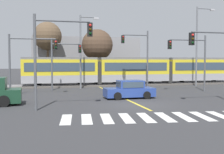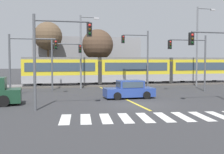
{
  "view_description": "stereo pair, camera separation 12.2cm",
  "coord_description": "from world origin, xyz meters",
  "px_view_note": "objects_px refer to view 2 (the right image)",
  "views": [
    {
      "loc": [
        -6.67,
        -19.25,
        3.17
      ],
      "look_at": [
        -0.13,
        7.08,
        1.6
      ],
      "focal_mm": 45.0,
      "sensor_mm": 36.0,
      "label": 1
    },
    {
      "loc": [
        -6.55,
        -19.28,
        3.17
      ],
      "look_at": [
        -0.13,
        7.08,
        1.6
      ],
      "focal_mm": 45.0,
      "sensor_mm": 36.0,
      "label": 2
    }
  ],
  "objects_px": {
    "traffic_light_near_right": "(218,53)",
    "bare_tree_east": "(98,45)",
    "street_lamp_centre": "(83,47)",
    "bare_tree_west": "(48,36)",
    "traffic_light_near_left": "(55,47)",
    "traffic_light_far_left": "(63,57)",
    "light_rail_tram": "(134,69)",
    "traffic_light_mid_right": "(192,54)",
    "sedan_crossing": "(129,90)",
    "street_lamp_east": "(199,42)",
    "traffic_light_far_right": "(140,51)",
    "traffic_light_mid_left": "(27,55)"
  },
  "relations": [
    {
      "from": "traffic_light_near_left",
      "to": "street_lamp_centre",
      "type": "xyz_separation_m",
      "value": [
        3.61,
        13.42,
        0.68
      ]
    },
    {
      "from": "traffic_light_near_right",
      "to": "bare_tree_west",
      "type": "height_order",
      "value": "bare_tree_west"
    },
    {
      "from": "traffic_light_near_right",
      "to": "bare_tree_east",
      "type": "bearing_deg",
      "value": 103.64
    },
    {
      "from": "traffic_light_far_right",
      "to": "street_lamp_centre",
      "type": "height_order",
      "value": "street_lamp_centre"
    },
    {
      "from": "traffic_light_near_right",
      "to": "traffic_light_near_left",
      "type": "bearing_deg",
      "value": 179.26
    },
    {
      "from": "bare_tree_west",
      "to": "traffic_light_mid_right",
      "type": "bearing_deg",
      "value": -45.91
    },
    {
      "from": "traffic_light_far_right",
      "to": "traffic_light_near_left",
      "type": "relative_size",
      "value": 1.09
    },
    {
      "from": "traffic_light_far_left",
      "to": "traffic_light_mid_right",
      "type": "bearing_deg",
      "value": -19.14
    },
    {
      "from": "traffic_light_far_left",
      "to": "street_lamp_east",
      "type": "relative_size",
      "value": 0.56
    },
    {
      "from": "traffic_light_mid_right",
      "to": "street_lamp_east",
      "type": "xyz_separation_m",
      "value": [
        4.05,
        5.64,
        1.74
      ]
    },
    {
      "from": "traffic_light_mid_right",
      "to": "street_lamp_centre",
      "type": "distance_m",
      "value": 12.03
    },
    {
      "from": "street_lamp_centre",
      "to": "street_lamp_east",
      "type": "relative_size",
      "value": 0.84
    },
    {
      "from": "traffic_light_far_right",
      "to": "street_lamp_centre",
      "type": "bearing_deg",
      "value": 171.99
    },
    {
      "from": "light_rail_tram",
      "to": "traffic_light_far_right",
      "type": "relative_size",
      "value": 4.21
    },
    {
      "from": "traffic_light_mid_right",
      "to": "bare_tree_east",
      "type": "height_order",
      "value": "bare_tree_east"
    },
    {
      "from": "traffic_light_near_left",
      "to": "bare_tree_west",
      "type": "distance_m",
      "value": 22.52
    },
    {
      "from": "traffic_light_mid_left",
      "to": "traffic_light_far_right",
      "type": "bearing_deg",
      "value": 21.22
    },
    {
      "from": "traffic_light_far_left",
      "to": "street_lamp_centre",
      "type": "bearing_deg",
      "value": 28.34
    },
    {
      "from": "traffic_light_far_right",
      "to": "traffic_light_mid_right",
      "type": "bearing_deg",
      "value": -49.92
    },
    {
      "from": "street_lamp_centre",
      "to": "bare_tree_west",
      "type": "xyz_separation_m",
      "value": [
        -3.67,
        8.95,
        1.89
      ]
    },
    {
      "from": "traffic_light_near_left",
      "to": "traffic_light_far_right",
      "type": "bearing_deg",
      "value": 51.03
    },
    {
      "from": "traffic_light_near_left",
      "to": "bare_tree_east",
      "type": "relative_size",
      "value": 0.8
    },
    {
      "from": "bare_tree_east",
      "to": "traffic_light_near_left",
      "type": "bearing_deg",
      "value": -108.05
    },
    {
      "from": "light_rail_tram",
      "to": "traffic_light_far_right",
      "type": "distance_m",
      "value": 4.77
    },
    {
      "from": "traffic_light_near_right",
      "to": "sedan_crossing",
      "type": "bearing_deg",
      "value": 141.14
    },
    {
      "from": "light_rail_tram",
      "to": "traffic_light_mid_right",
      "type": "distance_m",
      "value": 9.74
    },
    {
      "from": "sedan_crossing",
      "to": "bare_tree_east",
      "type": "xyz_separation_m",
      "value": [
        0.41,
        16.42,
        4.69
      ]
    },
    {
      "from": "traffic_light_mid_right",
      "to": "traffic_light_near_right",
      "type": "height_order",
      "value": "traffic_light_mid_right"
    },
    {
      "from": "traffic_light_far_right",
      "to": "traffic_light_near_right",
      "type": "relative_size",
      "value": 1.17
    },
    {
      "from": "street_lamp_centre",
      "to": "traffic_light_near_left",
      "type": "bearing_deg",
      "value": -105.06
    },
    {
      "from": "traffic_light_mid_left",
      "to": "bare_tree_west",
      "type": "xyz_separation_m",
      "value": [
        2.03,
        14.61,
        2.9
      ]
    },
    {
      "from": "traffic_light_near_right",
      "to": "bare_tree_east",
      "type": "height_order",
      "value": "bare_tree_east"
    },
    {
      "from": "sedan_crossing",
      "to": "street_lamp_east",
      "type": "xyz_separation_m",
      "value": [
        11.89,
        9.1,
        4.88
      ]
    },
    {
      "from": "traffic_light_near_left",
      "to": "traffic_light_mid_right",
      "type": "bearing_deg",
      "value": 28.56
    },
    {
      "from": "traffic_light_far_right",
      "to": "bare_tree_east",
      "type": "height_order",
      "value": "bare_tree_east"
    },
    {
      "from": "traffic_light_far_left",
      "to": "street_lamp_east",
      "type": "xyz_separation_m",
      "value": [
        16.91,
        1.18,
        1.99
      ]
    },
    {
      "from": "traffic_light_mid_left",
      "to": "bare_tree_west",
      "type": "height_order",
      "value": "bare_tree_west"
    },
    {
      "from": "sedan_crossing",
      "to": "traffic_light_mid_left",
      "type": "height_order",
      "value": "traffic_light_mid_left"
    },
    {
      "from": "traffic_light_mid_right",
      "to": "street_lamp_east",
      "type": "bearing_deg",
      "value": 54.32
    },
    {
      "from": "street_lamp_centre",
      "to": "street_lamp_east",
      "type": "bearing_deg",
      "value": -0.28
    },
    {
      "from": "traffic_light_mid_right",
      "to": "bare_tree_west",
      "type": "xyz_separation_m",
      "value": [
        -14.21,
        14.67,
        2.77
      ]
    },
    {
      "from": "light_rail_tram",
      "to": "street_lamp_centre",
      "type": "xyz_separation_m",
      "value": [
        -7.15,
        -3.24,
        2.68
      ]
    },
    {
      "from": "traffic_light_near_left",
      "to": "street_lamp_centre",
      "type": "distance_m",
      "value": 13.91
    },
    {
      "from": "light_rail_tram",
      "to": "traffic_light_near_left",
      "type": "relative_size",
      "value": 4.59
    },
    {
      "from": "traffic_light_mid_left",
      "to": "traffic_light_far_left",
      "type": "height_order",
      "value": "traffic_light_far_left"
    },
    {
      "from": "traffic_light_near_left",
      "to": "traffic_light_far_left",
      "type": "height_order",
      "value": "traffic_light_near_left"
    },
    {
      "from": "light_rail_tram",
      "to": "bare_tree_west",
      "type": "bearing_deg",
      "value": 152.16
    },
    {
      "from": "traffic_light_far_left",
      "to": "street_lamp_east",
      "type": "distance_m",
      "value": 17.07
    },
    {
      "from": "traffic_light_near_right",
      "to": "traffic_light_mid_right",
      "type": "bearing_deg",
      "value": 73.21
    },
    {
      "from": "light_rail_tram",
      "to": "traffic_light_far_right",
      "type": "bearing_deg",
      "value": -98.87
    }
  ]
}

